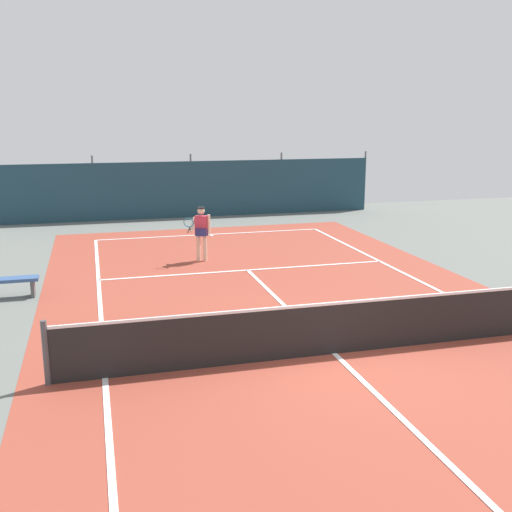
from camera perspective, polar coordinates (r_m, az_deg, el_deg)
ground_plane at (r=11.40m, az=7.35°, el=-9.11°), size 36.00×36.00×0.00m
court_surface at (r=11.40m, az=7.35°, el=-9.10°), size 11.02×26.60×0.01m
tennis_net at (r=11.22m, az=7.43°, el=-6.69°), size 10.12×0.10×1.10m
back_fence at (r=26.86m, az=-6.22°, el=5.24°), size 16.30×0.98×2.70m
tennis_player at (r=18.20m, az=-5.19°, el=2.49°), size 0.84×0.65×1.64m
tennis_ball_near_player at (r=12.20m, az=-4.09°, el=-7.36°), size 0.07×0.07×0.07m
parked_car at (r=29.58m, az=0.71°, el=6.37°), size 2.05×4.22×1.68m
courtside_bench at (r=15.72m, az=-22.65°, el=-2.37°), size 1.60×0.40×0.49m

